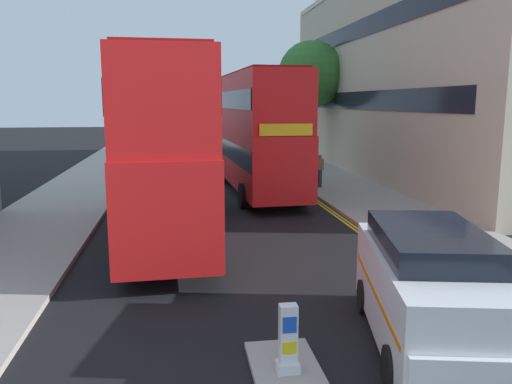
% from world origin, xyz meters
% --- Properties ---
extents(sidewalk_right, '(4.00, 80.00, 0.14)m').
position_xyz_m(sidewalk_right, '(6.50, 16.00, 0.07)').
color(sidewalk_right, '#9E9991').
rests_on(sidewalk_right, ground).
extents(sidewalk_left, '(4.00, 80.00, 0.14)m').
position_xyz_m(sidewalk_left, '(-6.50, 16.00, 0.07)').
color(sidewalk_left, '#9E9991').
rests_on(sidewalk_left, ground).
extents(kerb_line_outer, '(0.10, 56.00, 0.01)m').
position_xyz_m(kerb_line_outer, '(4.40, 14.00, 0.00)').
color(kerb_line_outer, yellow).
rests_on(kerb_line_outer, ground).
extents(kerb_line_inner, '(0.10, 56.00, 0.01)m').
position_xyz_m(kerb_line_inner, '(4.24, 14.00, 0.00)').
color(kerb_line_inner, yellow).
rests_on(kerb_line_inner, ground).
extents(traffic_island, '(1.10, 2.20, 0.10)m').
position_xyz_m(traffic_island, '(0.00, 4.27, 0.05)').
color(traffic_island, '#9E9991').
rests_on(traffic_island, ground).
extents(keep_left_bollard, '(0.36, 0.28, 1.11)m').
position_xyz_m(keep_left_bollard, '(0.00, 4.27, 0.61)').
color(keep_left_bollard, silver).
rests_on(keep_left_bollard, traffic_island).
extents(double_decker_bus_away, '(3.10, 10.89, 5.64)m').
position_xyz_m(double_decker_bus_away, '(-2.11, 13.31, 3.03)').
color(double_decker_bus_away, red).
rests_on(double_decker_bus_away, ground).
extents(double_decker_bus_oncoming, '(3.15, 10.90, 5.64)m').
position_xyz_m(double_decker_bus_oncoming, '(2.03, 20.84, 3.03)').
color(double_decker_bus_oncoming, red).
rests_on(double_decker_bus_oncoming, ground).
extents(taxi_minivan, '(2.84, 5.10, 2.12)m').
position_xyz_m(taxi_minivan, '(2.65, 4.85, 1.07)').
color(taxi_minivan, white).
rests_on(taxi_minivan, ground).
extents(pedestrian_far, '(0.34, 0.22, 1.62)m').
position_xyz_m(pedestrian_far, '(5.22, 21.30, 0.99)').
color(pedestrian_far, '#2D2D38').
rests_on(pedestrian_far, sidewalk_right).
extents(street_tree_near, '(3.18, 3.18, 6.86)m').
position_xyz_m(street_tree_near, '(6.10, 39.33, 5.34)').
color(street_tree_near, '#6B6047').
rests_on(street_tree_near, sidewalk_right).
extents(street_tree_mid, '(4.35, 4.35, 8.12)m').
position_xyz_m(street_tree_mid, '(7.08, 30.54, 6.04)').
color(street_tree_mid, '#6B6047').
rests_on(street_tree_mid, sidewalk_right).
extents(townhouse_terrace_right, '(10.08, 28.00, 11.51)m').
position_xyz_m(townhouse_terrace_right, '(13.50, 25.83, 5.76)').
color(townhouse_terrace_right, beige).
rests_on(townhouse_terrace_right, ground).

